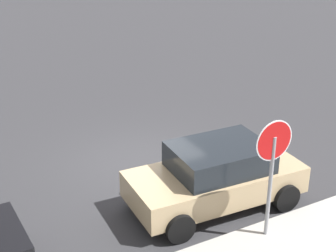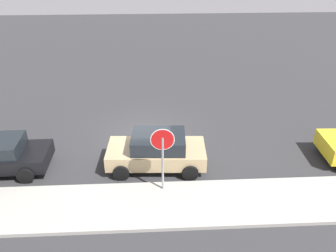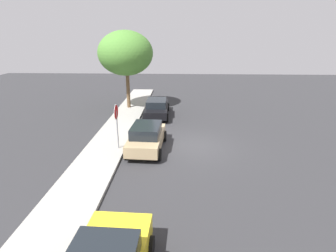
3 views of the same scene
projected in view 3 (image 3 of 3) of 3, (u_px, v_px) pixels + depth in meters
ground_plane at (192, 146)px, 15.46m from camera, size 60.00×60.00×0.00m
sidewalk_curb at (109, 143)px, 15.63m from camera, size 32.00×2.31×0.14m
stop_sign at (117, 119)px, 14.27m from camera, size 0.83×0.08×2.67m
parked_car_tan at (147, 137)px, 14.73m from camera, size 3.99×2.12×1.49m
parked_car_black at (157, 107)px, 20.88m from camera, size 4.54×1.99×1.41m
street_tree_near_corner at (126, 53)px, 21.79m from camera, size 4.58×4.58×6.60m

